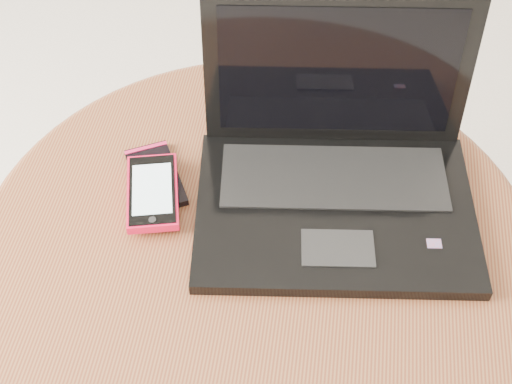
# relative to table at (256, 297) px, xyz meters

# --- Properties ---
(table) EXTENTS (0.68, 0.68, 0.54)m
(table) POSITION_rel_table_xyz_m (0.00, 0.00, 0.00)
(table) COLOR #5B2A0F
(table) RESTS_ON ground
(laptop) EXTENTS (0.36, 0.30, 0.22)m
(laptop) POSITION_rel_table_xyz_m (0.08, 0.10, 0.16)
(laptop) COLOR black
(laptop) RESTS_ON table
(phone_black) EXTENTS (0.10, 0.12, 0.01)m
(phone_black) POSITION_rel_table_xyz_m (-0.14, 0.08, 0.12)
(phone_black) COLOR black
(phone_black) RESTS_ON table
(phone_pink) EXTENTS (0.09, 0.12, 0.01)m
(phone_pink) POSITION_rel_table_xyz_m (-0.13, 0.05, 0.13)
(phone_pink) COLOR red
(phone_pink) RESTS_ON phone_black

